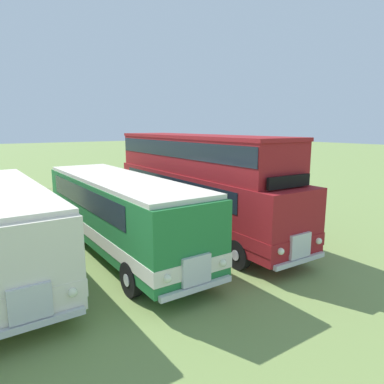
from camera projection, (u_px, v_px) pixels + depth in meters
name	position (u px, v px, depth m)	size (l,w,h in m)	color
bus_fifth_in_row	(0.00, 223.00, 11.38)	(2.69, 9.85, 2.99)	silver
bus_sixth_in_row	(119.00, 209.00, 13.33)	(2.71, 10.37, 2.99)	#237538
bus_seventh_in_row	(198.00, 180.00, 15.74)	(2.94, 11.68, 4.49)	maroon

